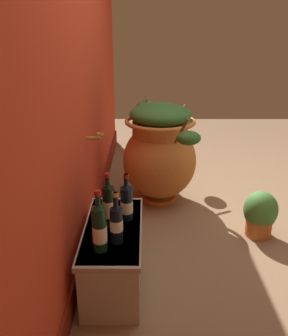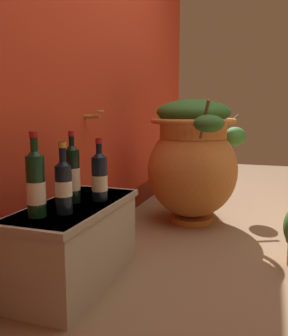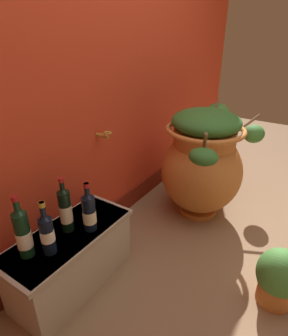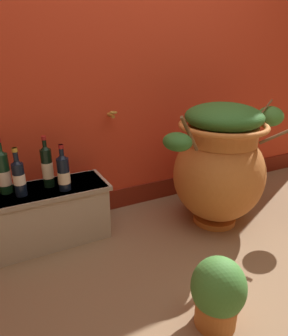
% 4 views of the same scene
% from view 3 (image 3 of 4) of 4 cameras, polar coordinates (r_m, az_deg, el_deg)
% --- Properties ---
extents(ground_plane, '(7.00, 7.00, 0.00)m').
position_cam_3_polar(ground_plane, '(2.10, 20.38, -18.70)').
color(ground_plane, '#896B4C').
extents(back_wall, '(4.40, 0.33, 2.60)m').
position_cam_3_polar(back_wall, '(2.06, -9.33, 22.17)').
color(back_wall, red).
rests_on(back_wall, ground_plane).
extents(terracotta_urn, '(1.25, 0.66, 0.89)m').
position_cam_3_polar(terracotta_urn, '(2.32, 11.81, 1.47)').
color(terracotta_urn, '#C17033').
rests_on(terracotta_urn, ground_plane).
extents(stone_ledge, '(0.78, 0.34, 0.39)m').
position_cam_3_polar(stone_ledge, '(1.82, -14.33, -16.94)').
color(stone_ledge, '#B2A893').
rests_on(stone_ledge, ground_plane).
extents(wine_bottle_left, '(0.07, 0.07, 0.34)m').
position_cam_3_polar(wine_bottle_left, '(1.65, -15.49, -7.93)').
color(wine_bottle_left, black).
rests_on(wine_bottle_left, stone_ledge).
extents(wine_bottle_middle, '(0.08, 0.08, 0.35)m').
position_cam_3_polar(wine_bottle_middle, '(1.55, -23.14, -11.71)').
color(wine_bottle_middle, black).
rests_on(wine_bottle_middle, stone_ledge).
extents(wine_bottle_right, '(0.08, 0.08, 0.30)m').
position_cam_3_polar(wine_bottle_right, '(1.64, -10.97, -8.42)').
color(wine_bottle_right, black).
rests_on(wine_bottle_right, stone_ledge).
extents(wine_bottle_back, '(0.07, 0.07, 0.30)m').
position_cam_3_polar(wine_bottle_back, '(1.53, -18.89, -12.04)').
color(wine_bottle_back, black).
rests_on(wine_bottle_back, stone_ledge).
extents(potted_shrub, '(0.25, 0.25, 0.36)m').
position_cam_3_polar(potted_shrub, '(1.85, 25.40, -19.22)').
color(potted_shrub, '#C17033').
rests_on(potted_shrub, ground_plane).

